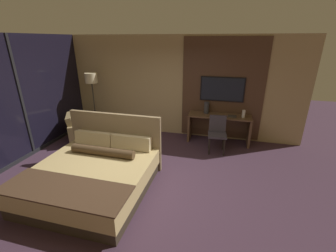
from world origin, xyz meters
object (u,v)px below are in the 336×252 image
vase_short (244,114)px  desk_chair (217,130)px  desk (219,124)px  vase_tall (207,108)px  floor_lamp (92,83)px  book (232,116)px  tv (222,89)px  bed (94,174)px  armchair_by_window (85,131)px

vase_short → desk_chair: bearing=-139.5°
desk → vase_tall: size_ratio=5.42×
desk → desk_chair: size_ratio=1.81×
floor_lamp → book: size_ratio=8.02×
vase_tall → book: bearing=-13.2°
tv → floor_lamp: floor_lamp is taller
desk → vase_tall: bearing=168.7°
floor_lamp → vase_tall: (3.26, 0.32, -0.58)m
bed → armchair_by_window: 2.41m
desk → vase_short: bearing=-6.2°
desk → tv: size_ratio=1.43×
armchair_by_window → floor_lamp: (-0.01, 0.62, 1.24)m
tv → floor_lamp: 3.66m
vase_tall → desk: bearing=-11.3°
desk → tv: (-0.00, 0.21, 0.91)m
floor_lamp → vase_short: (4.23, 0.18, -0.63)m
floor_lamp → book: (3.95, 0.15, -0.71)m
desk_chair → armchair_by_window: bearing=178.6°
desk → floor_lamp: size_ratio=0.93×
armchair_by_window → book: bearing=-111.8°
desk → armchair_by_window: bearing=-166.5°
bed → floor_lamp: floor_lamp is taller
bed → armchair_by_window: (-1.47, 1.91, -0.05)m
desk → floor_lamp: bearing=-176.2°
tv → armchair_by_window: (-3.62, -1.08, -1.16)m
desk_chair → tv: bearing=83.0°
desk → tv: 0.93m
vase_tall → tv: bearing=20.8°
bed → desk_chair: (2.13, 2.19, 0.24)m
desk → book: book is taller
bed → book: bed is taller
tv → vase_tall: tv is taller
floor_lamp → desk: bearing=3.8°
tv → armchair_by_window: tv is taller
bed → vase_short: (2.75, 2.71, 0.56)m
bed → floor_lamp: size_ratio=1.17×
vase_tall → vase_short: bearing=-8.2°
bed → vase_tall: (1.78, 2.85, 0.61)m
bed → book: size_ratio=9.39×
bed → desk: (2.15, 2.78, 0.20)m
tv → book: (0.32, -0.30, -0.64)m
tv → vase_tall: 0.64m
desk → desk_chair: (-0.02, -0.59, 0.03)m
desk → vase_short: (0.60, -0.07, 0.36)m
vase_tall → vase_short: size_ratio=1.54×
armchair_by_window → vase_short: (4.22, 0.80, 0.61)m
armchair_by_window → floor_lamp: 1.39m
desk → bed: bearing=-127.7°
bed → desk: bed is taller
book → floor_lamp: bearing=-177.8°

